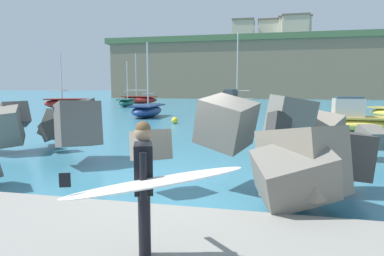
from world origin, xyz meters
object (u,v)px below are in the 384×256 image
at_px(mooring_buoy_inner, 175,120).
at_px(station_building_west, 244,32).
at_px(boat_near_centre, 139,99).
at_px(surfer_with_board, 147,183).
at_px(boat_near_left, 147,110).
at_px(boat_mid_right, 127,102).
at_px(station_building_annex, 294,30).
at_px(station_building_central, 294,29).
at_px(station_building_east, 273,32).
at_px(boat_far_centre, 66,103).
at_px(boat_far_left, 229,106).
at_px(boat_far_right, 234,103).
at_px(boat_near_right, 353,121).

relative_size(mooring_buoy_inner, station_building_west, 0.05).
bearing_deg(station_building_west, boat_near_centre, -110.15).
xyz_separation_m(surfer_with_board, mooring_buoy_inner, (-4.33, 17.35, -1.06)).
bearing_deg(boat_near_left, boat_mid_right, 119.15).
relative_size(surfer_with_board, station_building_annex, 0.28).
relative_size(station_building_central, station_building_east, 0.97).
bearing_deg(boat_near_centre, boat_far_centre, -106.66).
bearing_deg(boat_far_left, boat_mid_right, 147.93).
height_order(surfer_with_board, boat_far_right, boat_far_right).
relative_size(boat_near_left, boat_far_right, 0.71).
xyz_separation_m(boat_near_right, boat_far_centre, (-26.51, 13.98, 0.00)).
distance_m(surfer_with_board, boat_near_left, 22.92).
xyz_separation_m(station_building_west, station_building_central, (11.43, -1.51, 0.15)).
bearing_deg(boat_near_right, boat_far_right, 113.71).
xyz_separation_m(boat_near_left, station_building_west, (4.24, 56.13, 14.79)).
bearing_deg(station_building_east, boat_far_left, -95.28).
xyz_separation_m(boat_far_left, station_building_east, (5.10, 55.18, 14.97)).
relative_size(boat_mid_right, station_building_west, 0.68).
distance_m(boat_near_centre, boat_mid_right, 7.53).
height_order(boat_far_left, boat_far_right, boat_far_right).
xyz_separation_m(boat_near_centre, station_building_east, (19.98, 39.23, 15.06)).
height_order(boat_mid_right, station_building_central, station_building_central).
height_order(boat_near_centre, mooring_buoy_inner, boat_near_centre).
xyz_separation_m(boat_near_left, mooring_buoy_inner, (3.45, -4.20, -0.32)).
distance_m(boat_far_left, station_building_east, 57.40).
distance_m(boat_near_left, boat_near_right, 15.17).
relative_size(boat_far_left, station_building_west, 0.69).
distance_m(boat_far_centre, station_building_annex, 58.41).
bearing_deg(boat_near_right, station_building_annex, 88.29).
xyz_separation_m(boat_far_right, station_building_annex, (9.94, 44.39, 15.00)).
distance_m(surfer_with_board, boat_near_right, 16.81).
bearing_deg(mooring_buoy_inner, boat_far_centre, 142.54).
bearing_deg(boat_far_centre, station_building_west, 70.76).
height_order(boat_near_left, mooring_buoy_inner, boat_near_left).
bearing_deg(boat_far_left, station_building_annex, 79.44).
relative_size(station_building_west, station_building_annex, 1.11).
relative_size(surfer_with_board, mooring_buoy_inner, 4.75).
bearing_deg(station_building_annex, station_building_central, -94.34).
distance_m(boat_near_right, station_building_central, 62.37).
bearing_deg(mooring_buoy_inner, boat_near_left, 129.44).
bearing_deg(boat_far_left, station_building_central, 79.17).
bearing_deg(boat_far_left, station_building_west, 92.13).
distance_m(surfer_with_board, station_building_west, 79.01).
height_order(surfer_with_board, station_building_annex, station_building_annex).
bearing_deg(surfer_with_board, station_building_east, 87.57).
xyz_separation_m(boat_far_right, station_building_east, (5.35, 47.57, 15.01)).
xyz_separation_m(boat_near_left, boat_near_right, (13.97, -5.93, 0.06)).
xyz_separation_m(surfer_with_board, boat_far_left, (-1.64, 26.39, -0.61)).
bearing_deg(boat_mid_right, station_building_annex, 61.83).
bearing_deg(mooring_buoy_inner, station_building_central, 78.27).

